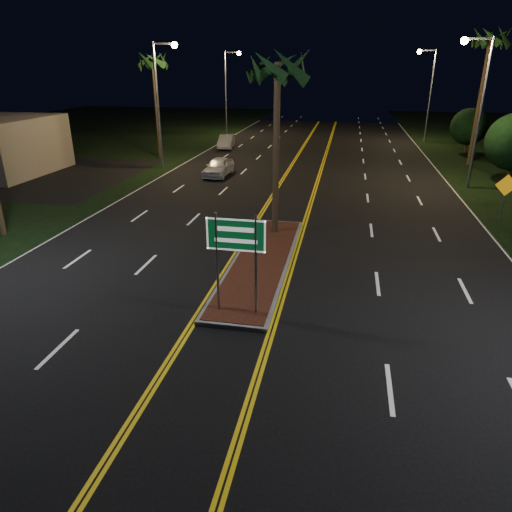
% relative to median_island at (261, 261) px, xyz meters
% --- Properties ---
extents(ground, '(120.00, 120.00, 0.00)m').
position_rel_median_island_xyz_m(ground, '(0.00, -7.00, -0.08)').
color(ground, black).
rests_on(ground, ground).
extents(median_island, '(2.25, 10.25, 0.17)m').
position_rel_median_island_xyz_m(median_island, '(0.00, 0.00, 0.00)').
color(median_island, gray).
rests_on(median_island, ground).
extents(highway_sign, '(1.80, 0.08, 3.20)m').
position_rel_median_island_xyz_m(highway_sign, '(0.00, -4.20, 2.32)').
color(highway_sign, gray).
rests_on(highway_sign, ground).
extents(streetlight_left_mid, '(1.91, 0.44, 9.00)m').
position_rel_median_island_xyz_m(streetlight_left_mid, '(-10.61, 17.00, 5.57)').
color(streetlight_left_mid, gray).
rests_on(streetlight_left_mid, ground).
extents(streetlight_left_far, '(1.91, 0.44, 9.00)m').
position_rel_median_island_xyz_m(streetlight_left_far, '(-10.61, 37.00, 5.57)').
color(streetlight_left_far, gray).
rests_on(streetlight_left_far, ground).
extents(streetlight_right_mid, '(1.91, 0.44, 9.00)m').
position_rel_median_island_xyz_m(streetlight_right_mid, '(10.61, 15.00, 5.57)').
color(streetlight_right_mid, gray).
rests_on(streetlight_right_mid, ground).
extents(streetlight_right_far, '(1.91, 0.44, 9.00)m').
position_rel_median_island_xyz_m(streetlight_right_far, '(10.61, 35.00, 5.57)').
color(streetlight_right_far, gray).
rests_on(streetlight_right_far, ground).
extents(palm_median, '(2.40, 2.40, 8.30)m').
position_rel_median_island_xyz_m(palm_median, '(0.00, 3.50, 7.19)').
color(palm_median, '#382819').
rests_on(palm_median, ground).
extents(palm_left_far, '(2.40, 2.40, 8.80)m').
position_rel_median_island_xyz_m(palm_left_far, '(-12.80, 21.00, 7.66)').
color(palm_left_far, '#382819').
rests_on(palm_left_far, ground).
extents(palm_right_far, '(2.40, 2.40, 10.30)m').
position_rel_median_island_xyz_m(palm_right_far, '(12.80, 23.00, 9.06)').
color(palm_right_far, '#382819').
rests_on(palm_right_far, ground).
extents(shrub_far, '(3.24, 3.24, 3.96)m').
position_rel_median_island_xyz_m(shrub_far, '(13.80, 29.00, 2.25)').
color(shrub_far, '#382819').
rests_on(shrub_far, ground).
extents(car_near, '(2.13, 4.62, 1.52)m').
position_rel_median_island_xyz_m(car_near, '(-5.96, 15.21, 0.67)').
color(car_near, silver).
rests_on(car_near, ground).
extents(car_far, '(2.43, 4.59, 1.46)m').
position_rel_median_island_xyz_m(car_far, '(-8.51, 27.27, 0.65)').
color(car_far, silver).
rests_on(car_far, ground).
extents(warning_sign, '(1.06, 0.09, 2.52)m').
position_rel_median_island_xyz_m(warning_sign, '(10.80, 7.18, 1.56)').
color(warning_sign, gray).
rests_on(warning_sign, ground).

